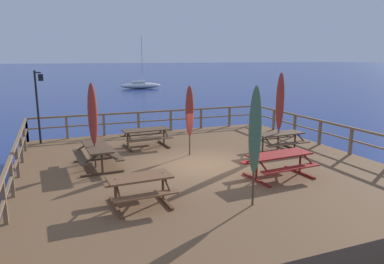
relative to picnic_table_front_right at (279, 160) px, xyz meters
The scene contains 16 objects.
ground_plane 3.10m from the picnic_table_front_right, 129.79° to the left, with size 600.00×600.00×0.00m, color navy.
wooden_deck 2.93m from the picnic_table_front_right, 129.79° to the left, with size 12.23×12.55×0.84m, color brown.
railing_waterside_far 8.44m from the picnic_table_front_right, 102.10° to the left, with size 12.03×0.10×1.09m.
railing_side_left 8.02m from the picnic_table_front_right, 164.65° to the left, with size 0.10×12.35×1.09m.
railing_side_right 4.71m from the picnic_table_front_right, 26.84° to the left, with size 0.10×12.35×1.09m.
picnic_table_front_right is the anchor object (origin of this frame).
picnic_table_back_left 6.14m from the picnic_table_front_right, 148.82° to the left, with size 1.52×2.22×0.78m.
picnic_table_front_left 4.65m from the picnic_table_front_right, behind, with size 1.68×1.47×0.78m.
picnic_table_mid_left 3.24m from the picnic_table_front_right, 54.98° to the left, with size 2.05×1.51×0.78m.
picnic_table_back_right 6.13m from the picnic_table_front_right, 118.87° to the left, with size 2.02×1.50×0.78m.
patio_umbrella_tall_back_left 4.04m from the picnic_table_front_right, 116.20° to the left, with size 0.32×0.32×2.70m.
patio_umbrella_tall_mid_left 6.33m from the picnic_table_front_right, 149.24° to the left, with size 0.32×0.32×2.92m.
patio_umbrella_tall_back_right 2.89m from the picnic_table_front_right, 139.86° to the right, with size 0.32×0.32×3.08m.
patio_umbrella_tall_mid_right 3.53m from the picnic_table_front_right, 55.81° to the left, with size 0.32×0.32×3.17m.
lamp_post_hooked 10.46m from the picnic_table_front_right, 133.34° to the left, with size 0.38×0.64×3.20m.
sailboat_distant 44.18m from the picnic_table_front_right, 82.34° to the left, with size 6.13×2.22×7.72m.
Camera 1 is at (-4.75, -11.18, 4.57)m, focal length 33.26 mm.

